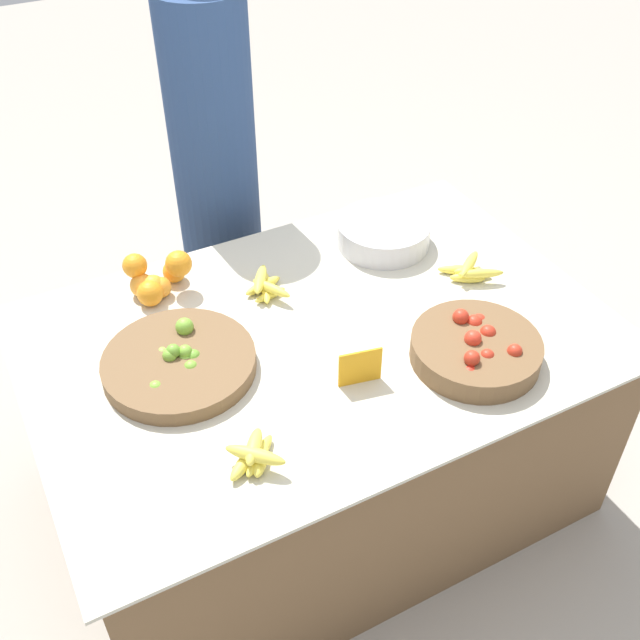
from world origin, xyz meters
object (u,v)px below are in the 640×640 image
at_px(metal_bowl, 383,233).
at_px(vendor_person, 217,189).
at_px(price_sign, 360,367).
at_px(tomato_basket, 476,349).
at_px(lime_bowl, 179,362).

height_order(metal_bowl, vendor_person, vendor_person).
bearing_deg(price_sign, tomato_basket, -0.13).
distance_m(lime_bowl, price_sign, 0.50).
xyz_separation_m(tomato_basket, price_sign, (-0.34, 0.07, 0.02)).
xyz_separation_m(lime_bowl, metal_bowl, (0.83, 0.27, 0.02)).
relative_size(tomato_basket, metal_bowl, 1.16).
relative_size(metal_bowl, vendor_person, 0.19).
bearing_deg(metal_bowl, lime_bowl, -162.22).
height_order(lime_bowl, vendor_person, vendor_person).
xyz_separation_m(lime_bowl, tomato_basket, (0.76, -0.35, 0.01)).
height_order(price_sign, vendor_person, vendor_person).
distance_m(tomato_basket, metal_bowl, 0.62).
bearing_deg(tomato_basket, price_sign, 168.38).
height_order(tomato_basket, price_sign, price_sign).
xyz_separation_m(tomato_basket, metal_bowl, (0.07, 0.61, 0.01)).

